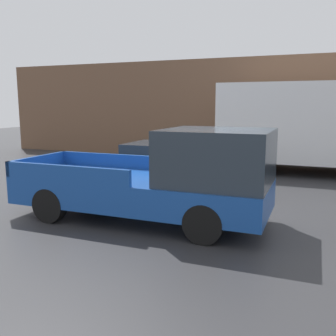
% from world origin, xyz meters
% --- Properties ---
extents(ground_plane, '(60.00, 60.00, 0.00)m').
position_xyz_m(ground_plane, '(0.00, 0.00, 0.00)').
color(ground_plane, '#2D2D30').
extents(building_wall, '(28.00, 0.15, 4.68)m').
position_xyz_m(building_wall, '(0.00, 9.41, 2.34)').
color(building_wall, brown).
rests_on(building_wall, ground).
extents(pickup_truck, '(5.69, 2.11, 2.08)m').
position_xyz_m(pickup_truck, '(-0.76, -0.54, 0.97)').
color(pickup_truck, '#194799').
rests_on(pickup_truck, ground).
extents(car, '(4.36, 2.02, 1.44)m').
position_xyz_m(car, '(-1.92, 2.38, 0.74)').
color(car, '#B7BABF').
rests_on(car, ground).
extents(delivery_truck, '(7.09, 2.56, 3.37)m').
position_xyz_m(delivery_truck, '(1.97, 7.01, 1.81)').
color(delivery_truck, white).
rests_on(delivery_truck, ground).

